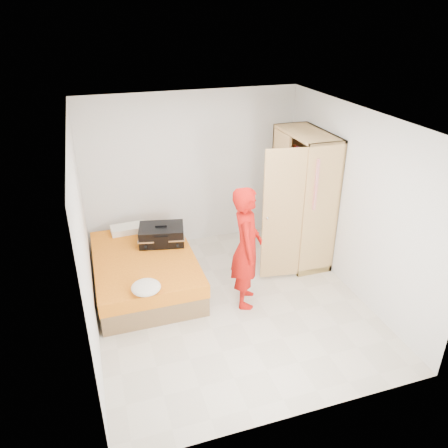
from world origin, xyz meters
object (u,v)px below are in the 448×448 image
object	(u,v)px
person	(247,248)
suitcase	(162,235)
round_cushion	(146,287)
bed	(145,271)
wardrobe	(301,202)

from	to	relation	value
person	suitcase	size ratio (longest dim) A/B	2.24
suitcase	round_cushion	size ratio (longest dim) A/B	2.05
bed	round_cushion	world-z (taller)	round_cushion
person	round_cushion	distance (m)	1.41
suitcase	bed	bearing A→B (deg)	-123.18
person	suitcase	world-z (taller)	person
person	wardrobe	bearing A→B (deg)	-36.03
wardrobe	person	size ratio (longest dim) A/B	1.22
person	round_cushion	world-z (taller)	person
bed	suitcase	size ratio (longest dim) A/B	2.62
round_cushion	suitcase	bearing A→B (deg)	70.69
person	round_cushion	xyz separation A→B (m)	(-1.38, -0.08, -0.29)
wardrobe	bed	bearing A→B (deg)	-178.83
wardrobe	suitcase	bearing A→B (deg)	172.56
wardrobe	person	distance (m)	1.51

